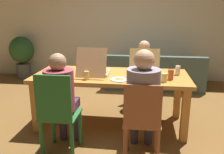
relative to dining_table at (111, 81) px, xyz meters
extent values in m
plane|color=brown|center=(0.00, 0.00, -0.67)|extent=(20.00, 20.00, 0.00)
cube|color=beige|center=(0.00, 2.66, 0.80)|extent=(7.97, 0.12, 2.93)
cube|color=#BF8336|center=(0.00, 0.00, 0.08)|extent=(2.17, 0.92, 0.05)
cube|color=#CA8239|center=(-1.00, -0.37, -0.31)|extent=(0.09, 0.09, 0.72)
cube|color=#CA8239|center=(1.00, -0.37, -0.31)|extent=(0.09, 0.09, 0.72)
cube|color=#CA8239|center=(-1.00, 0.37, -0.31)|extent=(0.09, 0.09, 0.72)
cube|color=#CA8239|center=(1.00, 0.37, -0.31)|extent=(0.09, 0.09, 0.72)
cylinder|color=olive|center=(0.65, 0.58, -0.43)|extent=(0.04, 0.04, 0.47)
cylinder|color=olive|center=(0.26, 0.58, -0.43)|extent=(0.04, 0.04, 0.47)
cylinder|color=olive|center=(0.65, 0.98, -0.43)|extent=(0.04, 0.04, 0.47)
cylinder|color=olive|center=(0.26, 0.98, -0.43)|extent=(0.04, 0.04, 0.47)
cube|color=olive|center=(0.46, 0.78, -0.19)|extent=(0.45, 0.44, 0.02)
cube|color=olive|center=(0.46, 0.99, 0.08)|extent=(0.43, 0.03, 0.51)
cylinder|color=#37394E|center=(0.54, 0.46, -0.42)|extent=(0.10, 0.10, 0.49)
cylinder|color=#37394E|center=(0.38, 0.46, -0.42)|extent=(0.10, 0.10, 0.49)
cube|color=#37394E|center=(0.46, 0.61, -0.13)|extent=(0.29, 0.33, 0.11)
cylinder|color=#4F715C|center=(0.46, 0.78, 0.09)|extent=(0.33, 0.33, 0.45)
sphere|color=tan|center=(0.46, 0.78, 0.40)|extent=(0.19, 0.19, 0.19)
cylinder|color=#276631|center=(-0.66, -0.62, -0.43)|extent=(0.05, 0.05, 0.47)
cylinder|color=#276631|center=(-0.31, -0.62, -0.43)|extent=(0.05, 0.05, 0.47)
cylinder|color=#276631|center=(-0.66, -0.97, -0.43)|extent=(0.05, 0.05, 0.47)
cylinder|color=#276631|center=(-0.31, -0.97, -0.43)|extent=(0.05, 0.05, 0.47)
cube|color=#276631|center=(-0.48, -0.79, -0.19)|extent=(0.42, 0.41, 0.02)
cube|color=#276631|center=(-0.48, -0.99, 0.08)|extent=(0.40, 0.03, 0.52)
cylinder|color=#442E4A|center=(-0.57, -0.51, -0.42)|extent=(0.10, 0.10, 0.49)
cylinder|color=#442E4A|center=(-0.40, -0.51, -0.42)|extent=(0.10, 0.10, 0.49)
cube|color=#442E4A|center=(-0.48, -0.64, -0.13)|extent=(0.31, 0.30, 0.11)
cylinder|color=#A13D4B|center=(-0.48, -0.79, 0.11)|extent=(0.34, 0.34, 0.48)
sphere|color=#A47F5D|center=(-0.48, -0.79, 0.43)|extent=(0.20, 0.20, 0.20)
cylinder|color=#9B583A|center=(0.29, -0.66, -0.43)|extent=(0.04, 0.04, 0.47)
cylinder|color=#9B583A|center=(0.63, -0.66, -0.43)|extent=(0.04, 0.04, 0.47)
cylinder|color=#9B583A|center=(0.29, -1.00, -0.43)|extent=(0.04, 0.04, 0.47)
cylinder|color=#9B583A|center=(0.63, -1.00, -0.43)|extent=(0.04, 0.04, 0.47)
cube|color=#9B583A|center=(0.46, -0.83, -0.19)|extent=(0.40, 0.40, 0.02)
cube|color=#9B583A|center=(0.46, -1.01, 0.05)|extent=(0.38, 0.03, 0.46)
cylinder|color=#393948|center=(0.37, -0.49, -0.42)|extent=(0.10, 0.10, 0.49)
cylinder|color=#393948|center=(0.54, -0.49, -0.42)|extent=(0.10, 0.10, 0.49)
cube|color=#393948|center=(0.46, -0.65, -0.13)|extent=(0.32, 0.36, 0.11)
cylinder|color=gray|center=(0.46, -0.83, 0.13)|extent=(0.36, 0.36, 0.52)
sphere|color=tan|center=(0.46, -0.83, 0.49)|extent=(0.22, 0.22, 0.22)
cube|color=tan|center=(0.46, 0.14, 0.11)|extent=(0.40, 0.40, 0.02)
cylinder|color=orange|center=(0.46, 0.14, 0.13)|extent=(0.35, 0.35, 0.01)
cube|color=tan|center=(0.46, -0.13, 0.31)|extent=(0.40, 0.16, 0.37)
cube|color=tan|center=(-0.23, 0.03, 0.12)|extent=(0.40, 0.40, 0.03)
cylinder|color=#C97F49|center=(-0.23, 0.03, 0.14)|extent=(0.35, 0.35, 0.01)
cube|color=tan|center=(-0.23, -0.24, 0.32)|extent=(0.40, 0.16, 0.38)
cylinder|color=white|center=(-0.88, 0.11, 0.11)|extent=(0.21, 0.21, 0.01)
cone|color=#C37E43|center=(-0.88, 0.11, 0.12)|extent=(0.09, 0.09, 0.02)
cylinder|color=white|center=(-0.76, -0.30, 0.11)|extent=(0.20, 0.20, 0.01)
cylinder|color=white|center=(0.15, -0.27, 0.11)|extent=(0.25, 0.25, 0.01)
cone|color=#C4803B|center=(0.15, -0.27, 0.12)|extent=(0.13, 0.13, 0.02)
cylinder|color=#DAC367|center=(-0.28, -0.31, 0.16)|extent=(0.06, 0.06, 0.11)
cylinder|color=silver|center=(0.93, 0.09, 0.17)|extent=(0.07, 0.07, 0.13)
cylinder|color=#DBCA68|center=(0.72, -0.29, 0.16)|extent=(0.08, 0.08, 0.11)
cylinder|color=#B6492E|center=(0.81, -0.17, 0.17)|extent=(0.07, 0.07, 0.14)
cube|color=#425550|center=(0.70, 2.00, -0.47)|extent=(2.07, 0.90, 0.39)
cube|color=#425550|center=(0.70, 1.63, -0.10)|extent=(2.07, 0.16, 0.36)
cube|color=#425550|center=(-0.24, 2.00, -0.19)|extent=(0.20, 0.86, 0.18)
cube|color=#425550|center=(1.63, 2.00, -0.19)|extent=(0.20, 0.86, 0.18)
cylinder|color=#59595A|center=(-2.57, 2.31, -0.49)|extent=(0.34, 0.34, 0.36)
cylinder|color=brown|center=(-2.57, 2.31, -0.25)|extent=(0.05, 0.05, 0.12)
ellipsoid|color=#29562B|center=(-2.57, 2.31, 0.05)|extent=(0.59, 0.59, 0.65)
camera|label=1|loc=(0.44, -3.25, 0.97)|focal=38.28mm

